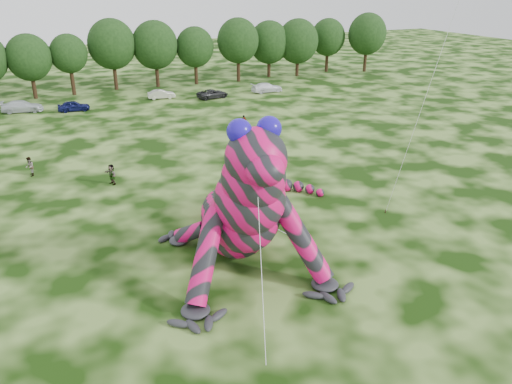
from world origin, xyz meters
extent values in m
plane|color=#16330A|center=(0.00, 0.00, 0.00)|extent=(240.00, 240.00, 0.00)
cylinder|color=silver|center=(19.04, 4.12, 9.94)|extent=(0.02, 0.02, 20.28)
cylinder|color=#382314|center=(17.91, 5.76, 0.12)|extent=(0.08, 0.08, 0.24)
imported|color=silver|center=(-6.00, 49.14, 0.73)|extent=(5.28, 2.77, 1.46)
imported|color=#0F1448|center=(0.07, 46.96, 0.67)|extent=(4.01, 1.76, 1.34)
imported|color=#BBB9AA|center=(12.18, 49.50, 0.63)|extent=(3.94, 1.73, 1.26)
imported|color=#252527|center=(18.98, 46.87, 0.63)|extent=(4.80, 2.75, 1.26)
imported|color=white|center=(27.79, 47.38, 0.70)|extent=(4.87, 2.13, 1.39)
imported|color=gray|center=(-5.62, 24.35, 0.85)|extent=(0.66, 0.84, 1.70)
imported|color=gray|center=(16.91, 30.32, 0.81)|extent=(0.89, 1.00, 1.62)
imported|color=gray|center=(0.56, 19.58, 0.86)|extent=(1.02, 1.68, 1.73)
camera|label=1|loc=(-4.10, -20.52, 15.83)|focal=35.00mm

